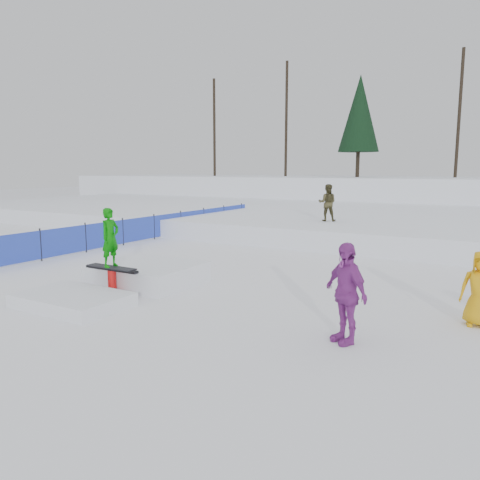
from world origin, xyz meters
The scene contains 8 objects.
ground centered at (0.00, 0.00, 0.00)m, with size 120.00×120.00×0.00m, color white.
snow_berm centered at (0.00, 30.00, 1.20)m, with size 60.00×14.00×2.40m, color white.
snow_midrise centered at (0.00, 16.00, 0.40)m, with size 50.00×18.00×0.80m, color white.
safety_fence centered at (-6.50, 6.60, 0.55)m, with size 0.05×16.00×1.10m.
walker_olive centered at (0.02, 10.34, 1.60)m, with size 0.78×0.60×1.60m, color #3D391E.
spectator_purple centered at (4.50, -1.23, 0.89)m, with size 1.05×0.44×1.79m, color purple.
spectator_yellow centered at (6.48, 0.94, 0.74)m, with size 0.72×0.47×1.48m, color #E0A00D.
jib_rail_feature centered at (-1.39, -0.37, 0.30)m, with size 2.60×4.40×2.11m.
Camera 1 is at (6.88, -8.98, 3.03)m, focal length 35.00 mm.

